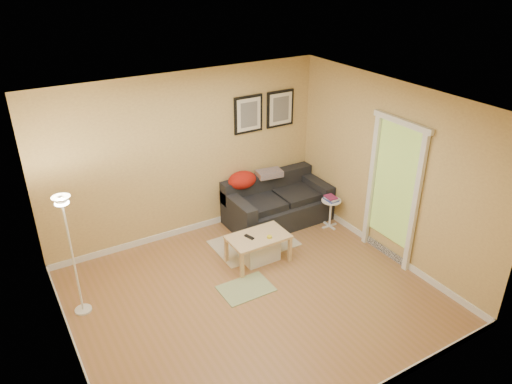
% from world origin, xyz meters
% --- Properties ---
extents(floor, '(4.50, 4.50, 0.00)m').
position_xyz_m(floor, '(0.00, 0.00, 0.00)').
color(floor, '#9C6943').
rests_on(floor, ground).
extents(ceiling, '(4.50, 4.50, 0.00)m').
position_xyz_m(ceiling, '(0.00, 0.00, 2.60)').
color(ceiling, white).
rests_on(ceiling, wall_back).
extents(wall_back, '(4.50, 0.00, 4.50)m').
position_xyz_m(wall_back, '(0.00, 2.00, 1.30)').
color(wall_back, '#DABA70').
rests_on(wall_back, ground).
extents(wall_front, '(4.50, 0.00, 4.50)m').
position_xyz_m(wall_front, '(0.00, -2.00, 1.30)').
color(wall_front, '#DABA70').
rests_on(wall_front, ground).
extents(wall_left, '(0.00, 4.00, 4.00)m').
position_xyz_m(wall_left, '(-2.25, 0.00, 1.30)').
color(wall_left, '#DABA70').
rests_on(wall_left, ground).
extents(wall_right, '(0.00, 4.00, 4.00)m').
position_xyz_m(wall_right, '(2.25, 0.00, 1.30)').
color(wall_right, '#DABA70').
rests_on(wall_right, ground).
extents(baseboard_back, '(4.50, 0.02, 0.10)m').
position_xyz_m(baseboard_back, '(0.00, 1.99, 0.05)').
color(baseboard_back, white).
rests_on(baseboard_back, ground).
extents(baseboard_left, '(0.02, 4.00, 0.10)m').
position_xyz_m(baseboard_left, '(-2.24, 0.00, 0.05)').
color(baseboard_left, white).
rests_on(baseboard_left, ground).
extents(baseboard_right, '(0.02, 4.00, 0.10)m').
position_xyz_m(baseboard_right, '(2.24, 0.00, 0.05)').
color(baseboard_right, white).
rests_on(baseboard_right, ground).
extents(sofa, '(1.70, 0.90, 0.75)m').
position_xyz_m(sofa, '(1.38, 1.53, 0.38)').
color(sofa, black).
rests_on(sofa, ground).
extents(red_throw, '(0.48, 0.36, 0.28)m').
position_xyz_m(red_throw, '(0.87, 1.82, 0.77)').
color(red_throw, red).
rests_on(red_throw, sofa).
extents(plaid_throw, '(0.45, 0.32, 0.10)m').
position_xyz_m(plaid_throw, '(1.37, 1.80, 0.78)').
color(plaid_throw, tan).
rests_on(plaid_throw, sofa).
extents(framed_print_left, '(0.50, 0.04, 0.60)m').
position_xyz_m(framed_print_left, '(1.08, 1.98, 1.80)').
color(framed_print_left, black).
rests_on(framed_print_left, wall_back).
extents(framed_print_right, '(0.50, 0.04, 0.60)m').
position_xyz_m(framed_print_right, '(1.68, 1.98, 1.80)').
color(framed_print_right, black).
rests_on(framed_print_right, wall_back).
extents(area_rug, '(1.25, 0.85, 0.01)m').
position_xyz_m(area_rug, '(0.68, 1.13, 0.01)').
color(area_rug, beige).
rests_on(area_rug, ground).
extents(green_runner, '(0.70, 0.50, 0.01)m').
position_xyz_m(green_runner, '(0.00, 0.20, 0.01)').
color(green_runner, '#668C4C').
rests_on(green_runner, ground).
extents(coffee_table, '(0.96, 0.71, 0.43)m').
position_xyz_m(coffee_table, '(0.48, 0.67, 0.22)').
color(coffee_table, '#D8B383').
rests_on(coffee_table, ground).
extents(remote_control, '(0.09, 0.17, 0.02)m').
position_xyz_m(remote_control, '(0.35, 0.70, 0.44)').
color(remote_control, black).
rests_on(remote_control, coffee_table).
extents(tape_roll, '(0.07, 0.07, 0.03)m').
position_xyz_m(tape_roll, '(0.59, 0.55, 0.45)').
color(tape_roll, yellow).
rests_on(tape_roll, coffee_table).
extents(storage_bin, '(0.54, 0.40, 0.33)m').
position_xyz_m(storage_bin, '(0.53, 0.72, 0.17)').
color(storage_bin, white).
rests_on(storage_bin, ground).
extents(side_table, '(0.32, 0.32, 0.49)m').
position_xyz_m(side_table, '(2.02, 0.93, 0.25)').
color(side_table, white).
rests_on(side_table, ground).
extents(book_stack, '(0.22, 0.26, 0.07)m').
position_xyz_m(book_stack, '(2.02, 0.94, 0.53)').
color(book_stack, '#314393').
rests_on(book_stack, side_table).
extents(floor_lamp, '(0.21, 0.21, 1.64)m').
position_xyz_m(floor_lamp, '(-2.00, 0.88, 0.78)').
color(floor_lamp, white).
rests_on(floor_lamp, ground).
extents(doorway, '(0.12, 1.01, 2.13)m').
position_xyz_m(doorway, '(2.20, -0.15, 1.02)').
color(doorway, white).
rests_on(doorway, ground).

